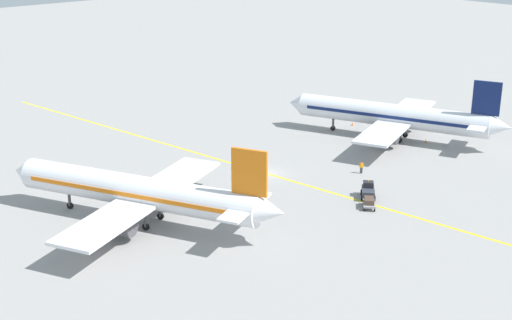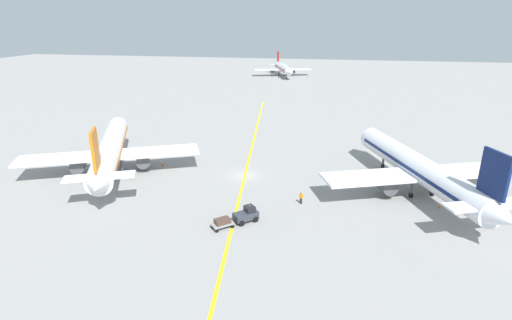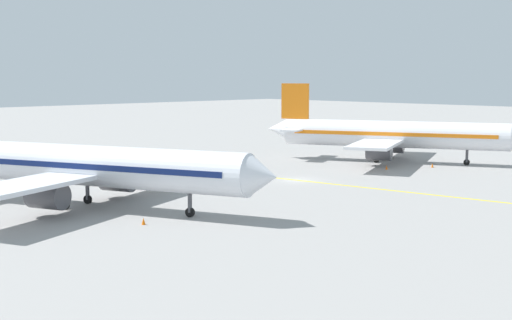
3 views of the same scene
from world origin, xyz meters
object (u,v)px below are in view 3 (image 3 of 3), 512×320
Objects in this scene: airplane_adjacent_stand at (90,167)px; baggage_cart_trailing at (192,161)px; baggage_tug_dark at (188,163)px; ground_crew_worker at (181,173)px; traffic_cone_by_wingtip at (42,202)px; airplane_at_gate at (391,135)px; traffic_cone_mid_apron at (432,165)px; traffic_cone_near_nose at (143,221)px; traffic_cone_far_edge at (387,167)px.

baggage_cart_trailing is (-24.44, -15.53, -2.95)m from airplane_adjacent_stand.
baggage_tug_dark is 8.81m from ground_crew_worker.
baggage_tug_dark is at bearing -160.36° from traffic_cone_by_wingtip.
airplane_at_gate is at bearing 153.90° from baggage_tug_dark.
baggage_cart_trailing reaches higher than traffic_cone_mid_apron.
ground_crew_worker is 18.28m from traffic_cone_by_wingtip.
traffic_cone_near_nose is 1.00× the size of traffic_cone_mid_apron.
traffic_cone_near_nose and traffic_cone_by_wingtip have the same top height.
baggage_cart_trailing is 5.21× the size of traffic_cone_by_wingtip.
traffic_cone_mid_apron is at bearing 134.98° from baggage_cart_trailing.
ground_crew_worker is at bearing 44.75° from baggage_cart_trailing.
airplane_at_gate is at bearing -168.18° from traffic_cone_near_nose.
airplane_at_gate is 49.29m from traffic_cone_near_nose.
ground_crew_worker reaches higher than baggage_cart_trailing.
ground_crew_worker reaches higher than traffic_cone_far_edge.
traffic_cone_near_nose is 1.00× the size of traffic_cone_by_wingtip.
airplane_adjacent_stand reaches higher than traffic_cone_far_edge.
baggage_cart_trailing is (-2.45, -2.21, -0.14)m from baggage_tug_dark.
baggage_cart_trailing is at bearing -157.85° from traffic_cone_by_wingtip.
baggage_tug_dark is 1.92× the size of ground_crew_worker.
traffic_cone_mid_apron is (-21.76, 21.78, -0.49)m from baggage_cart_trailing.
traffic_cone_mid_apron is at bearing -176.51° from traffic_cone_near_nose.
baggage_tug_dark reaches higher than traffic_cone_by_wingtip.
baggage_tug_dark is 24.79m from traffic_cone_far_edge.
airplane_at_gate is 11.69× the size of baggage_cart_trailing.
traffic_cone_by_wingtip is at bearing 22.15° from baggage_cart_trailing.
baggage_tug_dark is at bearing -148.81° from airplane_adjacent_stand.
baggage_cart_trailing is at bearing -147.57° from airplane_adjacent_stand.
airplane_at_gate reaches higher than traffic_cone_mid_apron.
baggage_cart_trailing is 5.21× the size of traffic_cone_far_edge.
traffic_cone_far_edge is (6.83, 4.22, -3.43)m from airplane_at_gate.
traffic_cone_near_nose is 13.84m from traffic_cone_by_wingtip.
traffic_cone_near_nose is (48.12, 10.07, -3.43)m from airplane_at_gate.
airplane_adjacent_stand reaches higher than ground_crew_worker.
airplane_adjacent_stand reaches higher than traffic_cone_by_wingtip.
traffic_cone_by_wingtip is (49.50, -3.70, -3.43)m from airplane_at_gate.
airplane_at_gate is 32.09m from ground_crew_worker.
traffic_cone_near_nose is (22.88, 22.44, -0.63)m from baggage_tug_dark.
traffic_cone_mid_apron is (1.03, 7.20, -3.43)m from airplane_at_gate.
baggage_cart_trailing reaches higher than traffic_cone_far_edge.
airplane_at_gate reaches higher than baggage_cart_trailing.
traffic_cone_mid_apron is (-47.09, -2.87, 0.00)m from traffic_cone_near_nose.
baggage_cart_trailing is 35.35m from traffic_cone_near_nose.
traffic_cone_mid_apron is (-24.21, 19.56, -0.63)m from baggage_tug_dark.
airplane_at_gate is 0.98× the size of airplane_adjacent_stand.
baggage_cart_trailing is at bearing -32.60° from airplane_at_gate.
baggage_cart_trailing is 5.21× the size of traffic_cone_near_nose.
traffic_cone_by_wingtip is at bearing -64.04° from airplane_adjacent_stand.
traffic_cone_by_wingtip is (26.71, 10.87, -0.49)m from baggage_cart_trailing.
traffic_cone_by_wingtip is (24.26, 8.66, -0.63)m from baggage_tug_dark.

